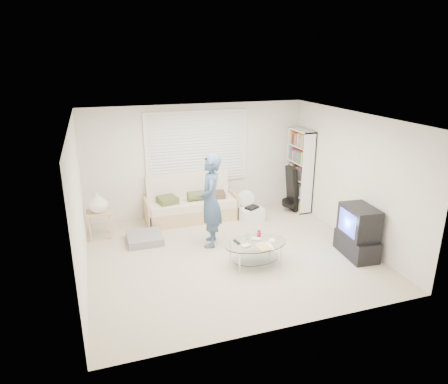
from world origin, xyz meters
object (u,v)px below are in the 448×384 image
object	(u,v)px
bookshelf	(299,170)
futon_sofa	(191,205)
tv_unit	(358,232)
coffee_table	(256,247)

from	to	relation	value
bookshelf	futon_sofa	bearing A→B (deg)	176.31
tv_unit	coffee_table	bearing A→B (deg)	172.29
futon_sofa	coffee_table	size ratio (longest dim) A/B	1.77
bookshelf	tv_unit	size ratio (longest dim) A/B	2.01
bookshelf	tv_unit	bearing A→B (deg)	-92.89
futon_sofa	coffee_table	bearing A→B (deg)	-76.61
futon_sofa	bookshelf	world-z (taller)	bookshelf
futon_sofa	tv_unit	size ratio (longest dim) A/B	2.13
tv_unit	coffee_table	world-z (taller)	tv_unit
futon_sofa	coffee_table	distance (m)	2.46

